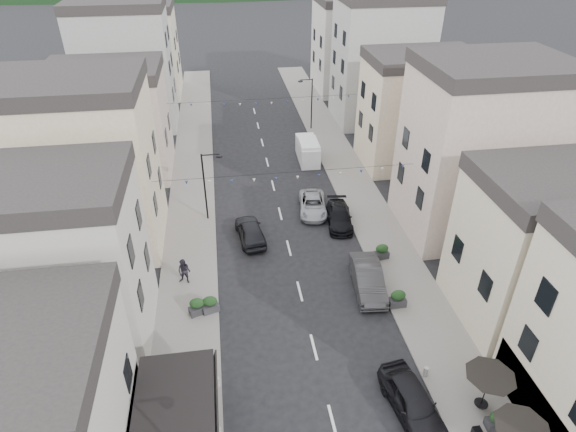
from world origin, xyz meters
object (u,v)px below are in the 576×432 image
object	(u,v)px
parked_car_b	(368,279)
parked_car_c	(313,205)
parked_car_a	(412,401)
parked_car_e	(250,231)
delivery_van	(308,150)
pedestrian_b	(184,271)
parked_car_d	(339,216)
pedestrian_a	(180,392)

from	to	relation	value
parked_car_b	parked_car_c	xyz separation A→B (m)	(-1.80, 10.33, -0.19)
parked_car_a	parked_car_e	bearing A→B (deg)	104.91
delivery_van	pedestrian_b	world-z (taller)	delivery_van
parked_car_d	parked_car_e	size ratio (longest dim) A/B	1.02
parked_car_b	parked_car_c	distance (m)	10.49
parked_car_c	parked_car_a	bearing A→B (deg)	-78.86
pedestrian_a	parked_car_a	bearing A→B (deg)	-5.50
parked_car_a	parked_car_d	size ratio (longest dim) A/B	1.03
delivery_van	parked_car_c	bearing A→B (deg)	-96.59
delivery_van	pedestrian_a	xyz separation A→B (m)	(-11.82, -27.67, -0.19)
parked_car_e	pedestrian_b	xyz separation A→B (m)	(-4.89, -4.63, 0.29)
parked_car_b	pedestrian_a	size ratio (longest dim) A/B	3.18
parked_car_d	delivery_van	xyz separation A→B (m)	(-0.40, 12.13, 0.44)
parked_car_b	parked_car_d	xyz separation A→B (m)	(0.00, 8.16, -0.17)
parked_car_c	delivery_van	distance (m)	10.06
parked_car_e	parked_car_b	bearing A→B (deg)	129.37
parked_car_c	pedestrian_a	xyz separation A→B (m)	(-10.42, -17.72, 0.27)
pedestrian_b	parked_car_a	bearing A→B (deg)	-25.17
delivery_van	parked_car_d	bearing A→B (deg)	-86.69
delivery_van	pedestrian_b	xyz separation A→B (m)	(-11.89, -17.95, -0.05)
parked_car_b	parked_car_e	bearing A→B (deg)	142.11
parked_car_b	parked_car_a	bearing A→B (deg)	-87.58
parked_car_a	parked_car_e	size ratio (longest dim) A/B	1.05
parked_car_c	delivery_van	bearing A→B (deg)	89.41
parked_car_d	parked_car_b	bearing A→B (deg)	-82.83
parked_car_c	pedestrian_a	world-z (taller)	pedestrian_a
parked_car_a	parked_car_b	distance (m)	9.64
parked_car_b	parked_car_d	bearing A→B (deg)	95.37
parked_car_e	delivery_van	world-z (taller)	delivery_van
parked_car_a	pedestrian_b	size ratio (longest dim) A/B	2.56
pedestrian_a	pedestrian_b	world-z (taller)	pedestrian_b
parked_car_d	parked_car_e	world-z (taller)	parked_car_e
parked_car_c	parked_car_d	bearing A→B (deg)	-42.97
parked_car_c	parked_car_d	world-z (taller)	parked_car_d
parked_car_d	pedestrian_a	xyz separation A→B (m)	(-12.22, -15.55, 0.25)
parked_car_a	pedestrian_b	world-z (taller)	pedestrian_b
delivery_van	pedestrian_a	distance (m)	30.09
parked_car_a	delivery_van	xyz separation A→B (m)	(0.09, 29.91, 0.29)
parked_car_a	pedestrian_b	xyz separation A→B (m)	(-11.79, 11.96, 0.24)
parked_car_b	pedestrian_b	world-z (taller)	pedestrian_b
delivery_van	parked_car_a	bearing A→B (deg)	-88.77
parked_car_d	parked_car_e	bearing A→B (deg)	-163.68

